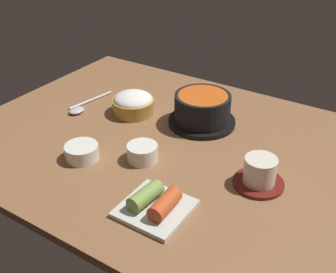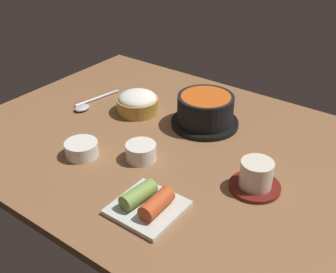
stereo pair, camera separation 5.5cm
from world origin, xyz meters
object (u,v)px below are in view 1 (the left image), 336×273
object	(u,v)px
banchan_cup_center	(142,152)
kimchi_plate	(155,204)
side_bowl_near	(82,152)
spoon	(81,107)
stone_pot	(202,110)
rice_bowl	(133,103)
tea_cup_with_saucer	(260,173)

from	to	relation	value
banchan_cup_center	kimchi_plate	bearing A→B (deg)	-46.01
kimchi_plate	side_bowl_near	size ratio (longest dim) A/B	1.65
side_bowl_near	spoon	world-z (taller)	side_bowl_near
stone_pot	kimchi_plate	bearing A→B (deg)	-75.64
banchan_cup_center	stone_pot	bearing A→B (deg)	81.31
rice_bowl	tea_cup_with_saucer	size ratio (longest dim) A/B	1.07
rice_bowl	tea_cup_with_saucer	bearing A→B (deg)	-15.63
kimchi_plate	spoon	xyz separation A→B (cm)	(-41.39, 23.93, -0.99)
rice_bowl	spoon	world-z (taller)	rice_bowl
stone_pot	rice_bowl	distance (cm)	19.43
rice_bowl	banchan_cup_center	world-z (taller)	rice_bowl
tea_cup_with_saucer	stone_pot	bearing A→B (deg)	143.99
stone_pot	kimchi_plate	world-z (taller)	stone_pot
stone_pot	kimchi_plate	distance (cm)	36.20
tea_cup_with_saucer	side_bowl_near	size ratio (longest dim) A/B	1.39
stone_pot	tea_cup_with_saucer	size ratio (longest dim) A/B	1.64
spoon	side_bowl_near	bearing A→B (deg)	-46.65
tea_cup_with_saucer	spoon	world-z (taller)	tea_cup_with_saucer
stone_pot	side_bowl_near	distance (cm)	33.05
tea_cup_with_saucer	side_bowl_near	world-z (taller)	tea_cup_with_saucer
side_bowl_near	spoon	bearing A→B (deg)	133.35
rice_bowl	side_bowl_near	xyz separation A→B (cm)	(3.48, -24.35, -1.07)
tea_cup_with_saucer	spoon	size ratio (longest dim) A/B	0.63
kimchi_plate	tea_cup_with_saucer	bearing A→B (deg)	53.64
banchan_cup_center	spoon	distance (cm)	31.14
spoon	banchan_cup_center	bearing A→B (deg)	-20.97
kimchi_plate	spoon	bearing A→B (deg)	149.97
side_bowl_near	rice_bowl	bearing A→B (deg)	98.14
stone_pot	tea_cup_with_saucer	xyz separation A→B (cm)	(22.61, -16.44, -1.19)
stone_pot	side_bowl_near	world-z (taller)	stone_pot
stone_pot	spoon	size ratio (longest dim) A/B	1.03
kimchi_plate	spoon	size ratio (longest dim) A/B	0.75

